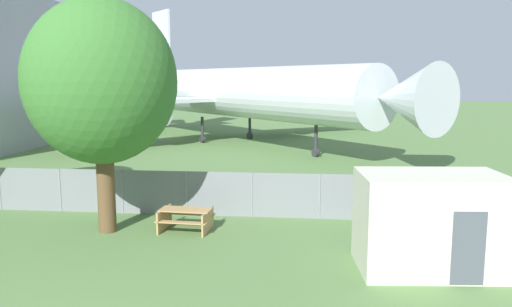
% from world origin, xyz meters
% --- Properties ---
extents(perimeter_fence, '(56.07, 0.07, 1.72)m').
position_xyz_m(perimeter_fence, '(-0.00, 11.33, 0.86)').
color(perimeter_fence, gray).
rests_on(perimeter_fence, ground).
extents(airplane, '(28.76, 31.39, 12.15)m').
position_xyz_m(airplane, '(-1.62, 34.18, 4.11)').
color(airplane, silver).
rests_on(airplane, ground).
extents(portable_cabin, '(4.04, 2.68, 2.67)m').
position_xyz_m(portable_cabin, '(8.00, 6.60, 1.33)').
color(portable_cabin, beige).
rests_on(portable_cabin, ground).
extents(picnic_bench_near_cabin, '(1.85, 1.51, 0.76)m').
position_xyz_m(picnic_bench_near_cabin, '(0.46, 9.38, 0.47)').
color(picnic_bench_near_cabin, tan).
rests_on(picnic_bench_near_cabin, ground).
extents(tree_near_hangar, '(4.99, 4.99, 7.87)m').
position_xyz_m(tree_near_hangar, '(-2.19, 8.97, 5.10)').
color(tree_near_hangar, brown).
rests_on(tree_near_hangar, ground).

